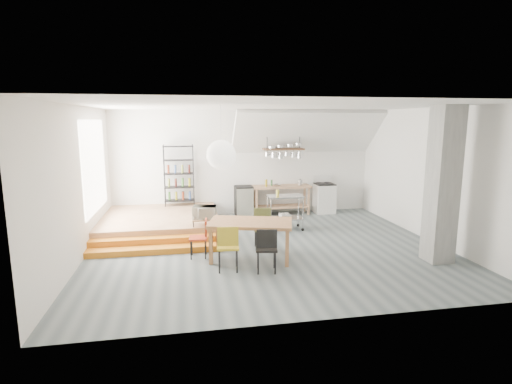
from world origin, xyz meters
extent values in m
plane|color=#515B5E|center=(0.00, 0.00, 0.00)|extent=(8.00, 8.00, 0.00)
cube|color=silver|center=(0.00, 3.50, 1.60)|extent=(8.00, 0.04, 3.20)
cube|color=silver|center=(-4.00, 0.00, 1.60)|extent=(0.04, 7.00, 3.20)
cube|color=silver|center=(4.00, 0.00, 1.60)|extent=(0.04, 7.00, 3.20)
cube|color=white|center=(0.00, 0.00, 3.20)|extent=(8.00, 7.00, 0.02)
cube|color=white|center=(1.80, 2.90, 2.55)|extent=(4.40, 1.44, 1.32)
cube|color=white|center=(-3.98, 1.50, 1.80)|extent=(0.02, 2.50, 2.20)
cube|color=#996D4C|center=(-2.50, 2.00, 0.20)|extent=(3.00, 3.00, 0.40)
cube|color=#CA7017|center=(-2.50, 0.05, 0.07)|extent=(3.00, 0.35, 0.13)
cube|color=#CA7017|center=(-2.50, 0.40, 0.13)|extent=(3.00, 0.35, 0.27)
cube|color=slate|center=(3.30, -1.50, 1.60)|extent=(0.50, 0.50, 3.20)
cube|color=#996D4C|center=(1.10, 3.15, 0.88)|extent=(1.80, 0.60, 0.06)
cube|color=#996D4C|center=(1.10, 3.15, 0.25)|extent=(1.70, 0.55, 0.04)
cube|color=#996D4C|center=(1.92, 3.37, 0.43)|extent=(0.06, 0.06, 0.86)
cube|color=#996D4C|center=(0.28, 3.37, 0.43)|extent=(0.06, 0.06, 0.86)
cube|color=#996D4C|center=(1.92, 2.93, 0.43)|extent=(0.06, 0.06, 0.86)
cube|color=#996D4C|center=(0.28, 2.93, 0.43)|extent=(0.06, 0.06, 0.86)
cube|color=white|center=(2.50, 3.15, 0.45)|extent=(0.60, 0.60, 0.90)
cube|color=black|center=(2.50, 3.15, 0.92)|extent=(0.58, 0.58, 0.03)
cube|color=white|center=(2.50, 3.43, 1.05)|extent=(0.60, 0.05, 0.25)
cylinder|color=black|center=(2.64, 3.29, 0.94)|extent=(0.18, 0.18, 0.02)
cylinder|color=black|center=(2.36, 3.29, 0.94)|extent=(0.18, 0.18, 0.02)
cylinder|color=black|center=(2.64, 3.01, 0.94)|extent=(0.18, 0.18, 0.02)
cylinder|color=black|center=(2.36, 3.01, 0.94)|extent=(0.18, 0.18, 0.02)
cube|color=#43281A|center=(1.10, 2.95, 2.05)|extent=(1.20, 0.50, 0.05)
cylinder|color=black|center=(0.60, 2.95, 2.62)|extent=(0.02, 0.02, 1.15)
cylinder|color=black|center=(1.60, 2.95, 2.62)|extent=(0.02, 0.02, 1.15)
cylinder|color=silver|center=(0.60, 2.90, 1.91)|extent=(0.16, 0.16, 0.12)
cylinder|color=silver|center=(0.80, 2.90, 1.89)|extent=(0.20, 0.20, 0.16)
cylinder|color=silver|center=(1.00, 2.90, 1.87)|extent=(0.16, 0.16, 0.20)
cylinder|color=silver|center=(1.20, 2.90, 1.91)|extent=(0.20, 0.20, 0.12)
cylinder|color=silver|center=(1.40, 2.90, 1.89)|extent=(0.16, 0.16, 0.16)
cylinder|color=silver|center=(1.60, 2.90, 1.87)|extent=(0.20, 0.20, 0.20)
cylinder|color=black|center=(-1.58, 3.38, 1.30)|extent=(0.02, 0.02, 1.80)
cylinder|color=black|center=(-2.42, 3.38, 1.30)|extent=(0.02, 0.02, 1.80)
cylinder|color=black|center=(-1.58, 3.02, 1.30)|extent=(0.02, 0.02, 1.80)
cylinder|color=black|center=(-2.42, 3.02, 1.30)|extent=(0.02, 0.02, 1.80)
cube|color=black|center=(-2.00, 3.20, 0.55)|extent=(0.88, 0.38, 0.02)
cube|color=black|center=(-2.00, 3.20, 0.95)|extent=(0.88, 0.38, 0.02)
cube|color=black|center=(-2.00, 3.20, 1.35)|extent=(0.88, 0.38, 0.02)
cube|color=black|center=(-2.00, 3.20, 1.75)|extent=(0.88, 0.38, 0.02)
cube|color=black|center=(-2.00, 3.20, 2.15)|extent=(0.88, 0.38, 0.03)
cylinder|color=#407B31|center=(-2.00, 3.20, 0.69)|extent=(0.07, 0.07, 0.24)
cylinder|color=olive|center=(-2.00, 3.20, 1.09)|extent=(0.07, 0.07, 0.24)
cylinder|color=maroon|center=(-2.00, 3.20, 1.49)|extent=(0.07, 0.07, 0.24)
cube|color=#996D4C|center=(-1.40, 0.75, 0.55)|extent=(0.60, 0.40, 0.03)
cylinder|color=black|center=(-1.13, 0.92, 0.47)|extent=(0.02, 0.02, 0.13)
cylinder|color=black|center=(-1.67, 0.92, 0.47)|extent=(0.02, 0.02, 0.13)
cylinder|color=black|center=(-1.13, 0.58, 0.47)|extent=(0.02, 0.02, 0.13)
cylinder|color=black|center=(-1.67, 0.58, 0.47)|extent=(0.02, 0.02, 0.13)
sphere|color=white|center=(-1.09, -0.53, 2.20)|extent=(0.60, 0.60, 0.60)
cube|color=brown|center=(-0.51, -0.69, 0.78)|extent=(1.91, 1.38, 0.06)
cube|color=brown|center=(0.34, -0.50, 0.37)|extent=(0.09, 0.09, 0.75)
cube|color=brown|center=(-1.15, -0.10, 0.37)|extent=(0.09, 0.09, 0.75)
cube|color=brown|center=(0.12, -1.29, 0.37)|extent=(0.09, 0.09, 0.75)
cube|color=brown|center=(-1.37, -0.88, 0.37)|extent=(0.09, 0.09, 0.75)
cube|color=#B0941E|center=(-1.06, -1.26, 0.47)|extent=(0.46, 0.46, 0.04)
cube|color=#B0941E|center=(-1.08, -1.45, 0.74)|extent=(0.40, 0.08, 0.37)
cylinder|color=black|center=(-1.24, -1.41, 0.23)|extent=(0.03, 0.03, 0.46)
cylinder|color=black|center=(-0.91, -1.45, 0.23)|extent=(0.03, 0.03, 0.46)
cylinder|color=black|center=(-1.21, -1.08, 0.23)|extent=(0.03, 0.03, 0.46)
cylinder|color=black|center=(-0.88, -1.11, 0.23)|extent=(0.03, 0.03, 0.46)
cube|color=black|center=(-0.34, -1.46, 0.46)|extent=(0.47, 0.47, 0.04)
cube|color=black|center=(-0.37, -1.64, 0.71)|extent=(0.39, 0.10, 0.35)
cylinder|color=black|center=(-0.52, -1.59, 0.22)|extent=(0.03, 0.03, 0.45)
cylinder|color=black|center=(-0.20, -1.65, 0.22)|extent=(0.03, 0.03, 0.45)
cylinder|color=black|center=(-0.47, -1.27, 0.22)|extent=(0.03, 0.03, 0.45)
cylinder|color=black|center=(-0.15, -1.33, 0.22)|extent=(0.03, 0.03, 0.45)
cube|color=brown|center=(-0.12, -0.08, 0.47)|extent=(0.46, 0.46, 0.04)
cube|color=brown|center=(-0.10, 0.11, 0.73)|extent=(0.40, 0.09, 0.36)
cylinder|color=black|center=(0.06, 0.07, 0.23)|extent=(0.03, 0.03, 0.46)
cylinder|color=black|center=(-0.27, 0.11, 0.23)|extent=(0.03, 0.03, 0.46)
cylinder|color=black|center=(0.02, -0.26, 0.23)|extent=(0.03, 0.03, 0.46)
cylinder|color=black|center=(-0.31, -0.22, 0.23)|extent=(0.03, 0.03, 0.46)
cube|color=#AC3418|center=(-1.60, -0.39, 0.42)|extent=(0.41, 0.41, 0.04)
cube|color=#AC3418|center=(-1.43, -0.41, 0.66)|extent=(0.07, 0.36, 0.33)
cylinder|color=black|center=(-1.46, -0.56, 0.21)|extent=(0.03, 0.03, 0.41)
cylinder|color=black|center=(-1.44, -0.26, 0.21)|extent=(0.03, 0.03, 0.41)
cylinder|color=black|center=(-1.76, -0.53, 0.21)|extent=(0.03, 0.03, 0.41)
cylinder|color=black|center=(-1.74, -0.23, 0.21)|extent=(0.03, 0.03, 0.41)
cube|color=silver|center=(0.77, 1.41, 0.91)|extent=(0.94, 0.53, 0.04)
cube|color=silver|center=(0.77, 1.41, 0.31)|extent=(0.94, 0.53, 0.03)
cylinder|color=silver|center=(1.21, 1.63, 0.46)|extent=(0.03, 0.03, 0.89)
sphere|color=black|center=(1.21, 1.63, 0.04)|extent=(0.08, 0.08, 0.08)
cylinder|color=silver|center=(0.34, 1.65, 0.46)|extent=(0.03, 0.03, 0.89)
sphere|color=black|center=(0.34, 1.65, 0.04)|extent=(0.08, 0.08, 0.08)
cylinder|color=silver|center=(1.20, 1.18, 0.46)|extent=(0.03, 0.03, 0.89)
sphere|color=black|center=(1.20, 1.18, 0.04)|extent=(0.08, 0.08, 0.08)
cylinder|color=silver|center=(0.34, 1.19, 0.46)|extent=(0.03, 0.03, 0.89)
sphere|color=black|center=(0.34, 1.19, 0.04)|extent=(0.08, 0.08, 0.08)
cube|color=black|center=(-0.07, 3.20, 0.46)|extent=(0.54, 0.54, 0.92)
imported|color=beige|center=(-1.40, 0.75, 0.72)|extent=(0.60, 0.46, 0.30)
imported|color=silver|center=(0.96, 3.10, 0.94)|extent=(0.28, 0.28, 0.06)
camera|label=1|loc=(-1.86, -8.67, 2.89)|focal=28.00mm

